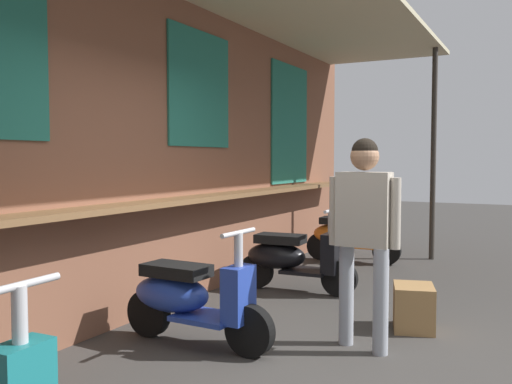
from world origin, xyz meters
The scene contains 7 objects.
ground_plane centered at (0.00, 0.00, 0.00)m, with size 32.69×32.69×0.00m, color #383533.
market_stall_facade centered at (0.00, 1.88, 1.82)m, with size 11.68×2.24×3.26m.
scooter_blue centered at (0.00, 1.08, 0.39)m, with size 0.46×1.40×0.97m.
scooter_black centered at (2.04, 1.08, 0.39)m, with size 0.48×1.40×0.97m.
scooter_orange centered at (4.13, 1.08, 0.39)m, with size 0.46×1.40×0.97m.
shopper_browsing centered at (0.54, -0.22, 1.04)m, with size 0.23×0.57×1.68m.
merchandise_crate centered at (1.24, -0.47, 0.20)m, with size 0.43×0.34×0.40m, color olive.
Camera 1 is at (-3.71, -1.46, 1.51)m, focal length 38.93 mm.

